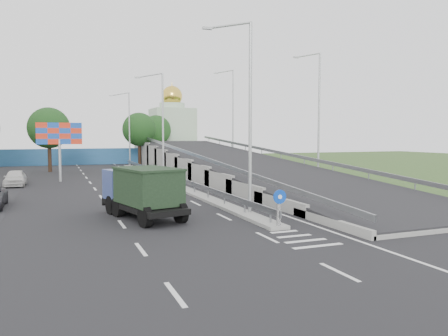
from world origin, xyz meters
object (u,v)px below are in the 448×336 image
lamp_post_mid (161,120)px  parked_car_e (15,178)px  lamp_post_near (247,107)px  dump_truck (142,190)px  church (172,130)px  billboard (59,137)px  sign_bollard (279,208)px  lamp_post_far (128,125)px

lamp_post_mid → parked_car_e: 13.72m
lamp_post_near → dump_truck: bearing=165.2°
lamp_post_near → church: (9.89, 54.00, -0.50)m
lamp_post_mid → billboard: 9.47m
lamp_post_near → billboard: lamp_post_near is taller
lamp_post_near → billboard: 23.87m
sign_bollard → dump_truck: bearing=135.0°
billboard → church: bearing=59.3°
lamp_post_near → lamp_post_far: size_ratio=1.00×
parked_car_e → dump_truck: bearing=-67.3°
dump_truck → lamp_post_near: bearing=-29.1°
sign_bollard → lamp_post_near: (0.11, 3.83, 4.77)m
lamp_post_near → lamp_post_far: 40.00m
lamp_post_near → parked_car_e: lamp_post_near is taller
sign_bollard → lamp_post_mid: 24.30m
lamp_post_far → billboard: bearing=-116.8°
sign_bollard → parked_car_e: bearing=118.3°
dump_truck → lamp_post_far: bearing=67.9°
lamp_post_far → church: church is taller
lamp_post_mid → parked_car_e: (-12.73, -0.36, -5.11)m
lamp_post_near → lamp_post_mid: 20.00m
lamp_post_mid → lamp_post_far: same height
sign_bollard → lamp_post_mid: size_ratio=0.17×
lamp_post_mid → billboard: lamp_post_mid is taller
church → lamp_post_mid: bearing=-106.2°
lamp_post_far → church: size_ratio=0.73×
dump_truck → parked_car_e: dump_truck is taller
lamp_post_near → sign_bollard: bearing=-91.6°
lamp_post_near → church: size_ratio=0.73×
lamp_post_far → lamp_post_mid: bearing=-90.0°
dump_truck → parked_car_e: bearing=97.8°
lamp_post_mid → church: (9.89, 34.00, -0.50)m
sign_bollard → church: bearing=80.2°
lamp_post_far → parked_car_e: 24.55m
billboard → sign_bollard: bearing=-70.8°
lamp_post_far → billboard: lamp_post_far is taller
sign_bollard → billboard: billboard is taller
sign_bollard → billboard: bearing=109.2°
lamp_post_near → dump_truck: 7.02m
lamp_post_near → church: church is taller
church → sign_bollard: bearing=-99.8°
sign_bollard → lamp_post_far: bearing=89.9°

